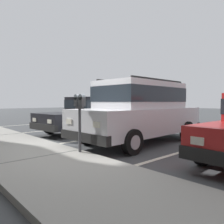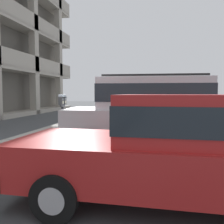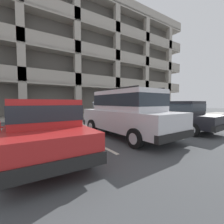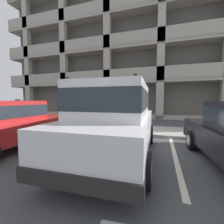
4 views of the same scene
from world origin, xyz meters
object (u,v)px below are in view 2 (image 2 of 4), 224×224
at_px(dark_hatchback, 160,112).
at_px(silver_suv, 152,110).
at_px(parking_meter_near, 63,107).
at_px(red_sedan, 178,147).

bearing_deg(dark_hatchback, silver_suv, 170.86).
relative_size(dark_hatchback, parking_meter_near, 3.28).
distance_m(silver_suv, parking_meter_near, 2.54).
bearing_deg(parking_meter_near, silver_suv, -84.98).
relative_size(silver_suv, parking_meter_near, 3.45).
bearing_deg(silver_suv, parking_meter_near, 92.82).
xyz_separation_m(silver_suv, red_sedan, (-3.42, -0.46, -0.27)).
height_order(red_sedan, parking_meter_near, red_sedan).
relative_size(silver_suv, red_sedan, 1.08).
relative_size(red_sedan, parking_meter_near, 3.21).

